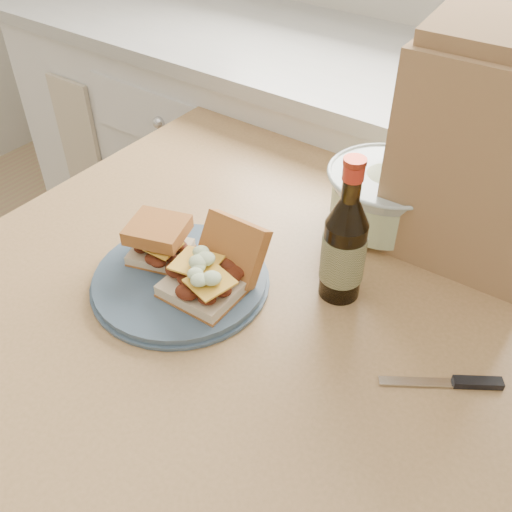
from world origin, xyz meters
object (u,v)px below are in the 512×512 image
Objects in this scene: coleslaw_bowl at (384,199)px; beer_bottle at (344,247)px; plate at (180,280)px; dining_table at (250,326)px; paper_bag at (486,161)px.

beer_bottle is (0.03, -0.21, 0.04)m from coleslaw_bowl.
beer_bottle reaches higher than plate.
plate reaches higher than dining_table.
dining_table is 4.00× the size of beer_bottle.
dining_table is 0.50m from paper_bag.
dining_table is 0.18m from plate.
paper_bag is (0.26, 0.29, 0.30)m from dining_table.
paper_bag is at bearing 55.99° from beer_bottle.
dining_table is 4.58× the size of coleslaw_bowl.
dining_table is at bearing -133.86° from paper_bag.
plate is at bearing -153.94° from beer_bottle.
beer_bottle is at bearing 32.07° from plate.
coleslaw_bowl is 0.20m from paper_bag.
paper_bag reaches higher than plate.
beer_bottle is 0.69× the size of paper_bag.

